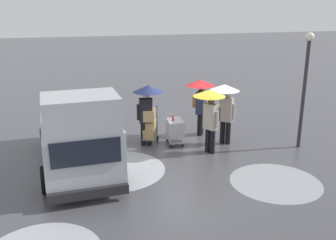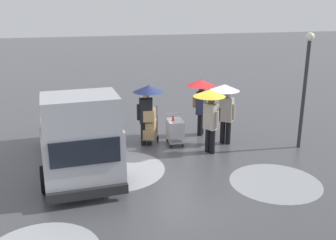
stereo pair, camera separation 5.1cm
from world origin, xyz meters
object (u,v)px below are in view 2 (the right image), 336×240
at_px(pedestrian_white_side, 147,101).
at_px(street_lamp, 306,79).
at_px(hand_dolly_boxes, 150,124).
at_px(pedestrian_far_side, 210,106).
at_px(cargo_van_parked_right, 77,130).
at_px(shopping_cart_vendor, 175,129).
at_px(pedestrian_pink_side, 201,94).
at_px(pedestrian_black_side, 225,99).

height_order(pedestrian_white_side, street_lamp, street_lamp).
relative_size(hand_dolly_boxes, pedestrian_far_side, 0.61).
height_order(cargo_van_parked_right, hand_dolly_boxes, cargo_van_parked_right).
distance_m(shopping_cart_vendor, hand_dolly_boxes, 0.90).
bearing_deg(shopping_cart_vendor, pedestrian_white_side, -11.14).
distance_m(cargo_van_parked_right, pedestrian_white_side, 2.75).
relative_size(pedestrian_pink_side, pedestrian_far_side, 1.00).
relative_size(shopping_cart_vendor, pedestrian_pink_side, 0.49).
xyz_separation_m(shopping_cart_vendor, hand_dolly_boxes, (0.83, -0.29, 0.15)).
distance_m(shopping_cart_vendor, street_lamp, 4.61).
distance_m(hand_dolly_boxes, pedestrian_far_side, 2.30).
bearing_deg(pedestrian_pink_side, pedestrian_black_side, 117.15).
relative_size(hand_dolly_boxes, pedestrian_pink_side, 0.61).
relative_size(cargo_van_parked_right, pedestrian_black_side, 2.53).
bearing_deg(pedestrian_white_side, shopping_cart_vendor, 168.86).
height_order(hand_dolly_boxes, pedestrian_white_side, pedestrian_white_side).
distance_m(pedestrian_white_side, pedestrian_far_side, 2.16).
distance_m(shopping_cart_vendor, pedestrian_black_side, 1.99).
bearing_deg(hand_dolly_boxes, cargo_van_parked_right, 30.14).
distance_m(shopping_cart_vendor, pedestrian_far_side, 1.66).
xyz_separation_m(hand_dolly_boxes, pedestrian_white_side, (0.09, 0.11, 0.86)).
bearing_deg(shopping_cart_vendor, hand_dolly_boxes, -19.05).
height_order(cargo_van_parked_right, pedestrian_far_side, cargo_van_parked_right).
xyz_separation_m(cargo_van_parked_right, pedestrian_far_side, (-4.19, -0.17, 0.39)).
bearing_deg(cargo_van_parked_right, street_lamp, 178.45).
bearing_deg(pedestrian_far_side, cargo_van_parked_right, 2.29).
height_order(pedestrian_pink_side, pedestrian_far_side, same).
relative_size(hand_dolly_boxes, pedestrian_black_side, 0.61).
height_order(pedestrian_pink_side, pedestrian_black_side, same).
bearing_deg(pedestrian_black_side, pedestrian_far_side, 39.35).
xyz_separation_m(shopping_cart_vendor, street_lamp, (-4.03, 1.34, 1.80)).
distance_m(cargo_van_parked_right, shopping_cart_vendor, 3.55).
distance_m(shopping_cart_vendor, pedestrian_white_side, 1.39).
relative_size(hand_dolly_boxes, street_lamp, 0.34).
distance_m(cargo_van_parked_right, pedestrian_far_side, 4.22).
bearing_deg(street_lamp, pedestrian_pink_side, -35.41).
height_order(cargo_van_parked_right, pedestrian_white_side, cargo_van_parked_right).
height_order(pedestrian_white_side, pedestrian_far_side, same).
bearing_deg(pedestrian_far_side, pedestrian_black_side, -140.65).
bearing_deg(pedestrian_pink_side, shopping_cart_vendor, 31.13).
height_order(pedestrian_pink_side, pedestrian_white_side, same).
bearing_deg(pedestrian_black_side, shopping_cart_vendor, -11.04).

